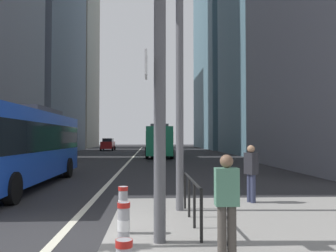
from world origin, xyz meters
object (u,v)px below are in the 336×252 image
object	(u,v)px
bollard_right	(124,229)
pedestrian_waiting	(227,199)
city_bus_red_receding	(159,140)
car_oncoming_mid	(108,144)
car_receding_far	(153,145)
bollard_back	(123,207)
traffic_signal_gantry	(59,26)
street_lamp_post	(180,16)
pedestrian_walking	(251,171)
car_receding_near	(154,145)
city_bus_blue_oncoming	(18,143)

from	to	relation	value
bollard_right	pedestrian_waiting	distance (m)	1.71
city_bus_red_receding	car_oncoming_mid	distance (m)	20.77
car_receding_far	pedestrian_waiting	distance (m)	45.63
bollard_right	bollard_back	bearing A→B (deg)	94.73
traffic_signal_gantry	pedestrian_waiting	distance (m)	4.27
street_lamp_post	pedestrian_walking	distance (m)	4.85
traffic_signal_gantry	bollard_back	xyz separation A→B (m)	(1.12, 0.66, -3.42)
bollard_back	pedestrian_walking	bearing A→B (deg)	42.85
car_receding_near	street_lamp_post	world-z (taller)	street_lamp_post
car_oncoming_mid	bollard_right	size ratio (longest dim) A/B	5.05
street_lamp_post	car_receding_far	bearing A→B (deg)	90.73
street_lamp_post	pedestrian_walking	bearing A→B (deg)	25.51
city_bus_blue_oncoming	bollard_back	bearing A→B (deg)	-57.89
car_receding_near	pedestrian_waiting	size ratio (longest dim) A/B	2.86
car_receding_near	pedestrian_walking	size ratio (longest dim) A/B	2.77
city_bus_blue_oncoming	pedestrian_waiting	distance (m)	11.39
car_oncoming_mid	pedestrian_walking	distance (m)	48.24
street_lamp_post	bollard_back	bearing A→B (deg)	-120.73
car_receding_far	bollard_right	size ratio (longest dim) A/B	4.48
bollard_back	street_lamp_post	bearing A→B (deg)	59.27
pedestrian_waiting	pedestrian_walking	bearing A→B (deg)	69.78
bollard_right	car_receding_near	bearing A→B (deg)	88.96
city_bus_blue_oncoming	car_receding_far	xyz separation A→B (m)	(5.66, 36.43, -0.85)
car_oncoming_mid	pedestrian_waiting	world-z (taller)	car_oncoming_mid
city_bus_blue_oncoming	bollard_back	xyz separation A→B (m)	(4.89, -7.79, -1.17)
city_bus_red_receding	traffic_signal_gantry	size ratio (longest dim) A/B	1.91
car_receding_near	car_receding_far	xyz separation A→B (m)	(-0.20, -0.01, -0.00)
car_receding_far	street_lamp_post	distance (m)	42.24
city_bus_blue_oncoming	pedestrian_walking	xyz separation A→B (m)	(8.39, -4.55, -0.76)
bollard_back	pedestrian_waiting	size ratio (longest dim) A/B	0.57
traffic_signal_gantry	street_lamp_post	distance (m)	3.94
traffic_signal_gantry	street_lamp_post	bearing A→B (deg)	49.72
car_receding_far	bollard_right	xyz separation A→B (m)	(-0.63, -45.91, -0.33)
car_oncoming_mid	street_lamp_post	distance (m)	49.06
city_bus_blue_oncoming	bollard_right	bearing A→B (deg)	-62.06
car_oncoming_mid	city_bus_blue_oncoming	bearing A→B (deg)	-88.11
car_oncoming_mid	bollard_back	xyz separation A→B (m)	(6.30, -50.48, -0.33)
car_receding_far	bollard_back	distance (m)	44.23
city_bus_blue_oncoming	pedestrian_walking	distance (m)	9.57
city_bus_red_receding	car_receding_far	distance (m)	13.04
car_oncoming_mid	street_lamp_post	world-z (taller)	street_lamp_post
car_receding_far	city_bus_blue_oncoming	bearing A→B (deg)	-98.84
traffic_signal_gantry	pedestrian_waiting	bearing A→B (deg)	-14.24
city_bus_blue_oncoming	street_lamp_post	size ratio (longest dim) A/B	1.47
city_bus_red_receding	car_receding_near	distance (m)	13.04
car_oncoming_mid	bollard_back	bearing A→B (deg)	-82.89
bollard_back	city_bus_red_receding	bearing A→B (deg)	87.34
bollard_back	traffic_signal_gantry	bearing A→B (deg)	-149.32
car_receding_near	bollard_right	bearing A→B (deg)	-91.04
pedestrian_waiting	pedestrian_walking	distance (m)	4.95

